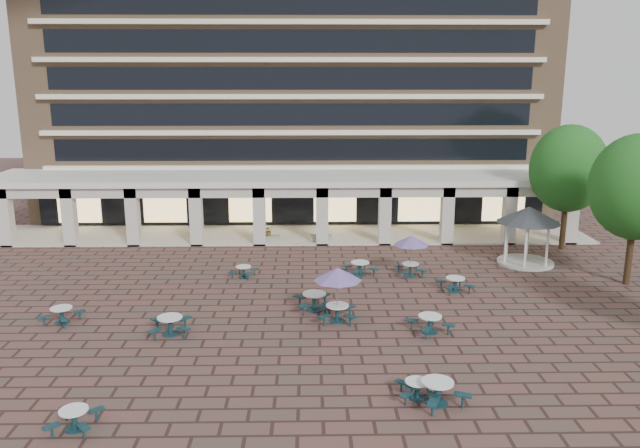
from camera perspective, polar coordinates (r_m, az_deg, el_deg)
The scene contains 20 objects.
ground at distance 30.59m, azimuth -3.30°, elevation -7.94°, with size 120.00×120.00×0.00m, color brown.
apartment_building at distance 54.00m, azimuth -2.42°, elevation 14.88°, with size 40.00×15.50×25.20m.
retail_arcade at distance 44.05m, azimuth -2.62°, elevation 2.71°, with size 42.00×6.60×4.40m.
picnic_table_1 at distance 22.36m, azimuth -21.55°, elevation -16.13°, with size 1.63×1.63×0.70m.
picnic_table_2 at distance 22.66m, azimuth 10.67°, elevation -14.71°, with size 2.33×2.33×0.85m.
picnic_table_3 at distance 22.94m, azimuth 8.87°, elevation -14.59°, with size 1.48×1.48×0.66m.
picnic_table_5 at distance 28.49m, azimuth -13.54°, elevation -8.87°, with size 2.05×2.05×0.83m.
picnic_table_6 at distance 28.58m, azimuth 1.61°, elevation -4.80°, with size 2.24×2.24×2.58m.
picnic_table_7 at distance 28.37m, azimuth 10.01°, elevation -8.85°, with size 2.16×2.16×0.79m.
picnic_table_8 at distance 31.34m, azimuth -22.54°, elevation -7.58°, with size 1.97×1.97×0.74m.
picnic_table_9 at distance 30.48m, azimuth -0.52°, elevation -6.96°, with size 2.13×2.13×0.86m.
picnic_table_10 at distance 33.86m, azimuth 12.26°, elevation -5.30°, with size 1.92×1.92×0.75m.
picnic_table_11 at distance 35.59m, azimuth 8.35°, elevation -1.64°, with size 2.03×2.03×2.34m.
picnic_table_12 at distance 35.64m, azimuth -7.00°, elevation -4.26°, with size 1.73×1.73×0.65m.
picnic_table_13 at distance 35.79m, azimuth 3.68°, elevation -3.96°, with size 2.14×2.14×0.79m.
gazebo at distance 39.40m, azimuth 18.51°, elevation 0.23°, with size 3.77×3.77×3.50m.
tree_east_a at distance 37.08m, azimuth 27.02°, elevation 3.01°, with size 4.95×4.95×8.24m.
tree_east_c at distance 43.24m, azimuth 21.78°, elevation 4.72°, with size 4.91×4.91×8.18m.
planter_left at distance 42.82m, azimuth -4.71°, elevation -1.12°, with size 1.50×0.66×1.19m.
planter_right at distance 42.72m, azimuth 0.10°, elevation -1.00°, with size 1.50×0.69×1.30m.
Camera 1 is at (1.23, -28.50, 11.04)m, focal length 35.00 mm.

